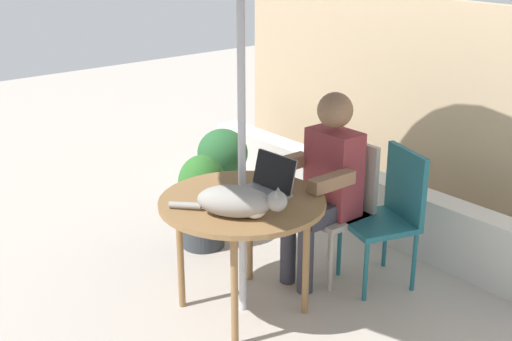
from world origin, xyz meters
name	(u,v)px	position (x,y,z in m)	size (l,w,h in m)	color
ground_plane	(243,309)	(0.00, 0.00, 0.00)	(14.00, 14.00, 0.00)	#ADA399
fence_back	(456,118)	(0.00, 1.98, 0.83)	(4.53, 0.08, 1.66)	tan
planter_wall_low	(399,214)	(0.00, 1.41, 0.22)	(4.08, 0.20, 0.44)	beige
patio_table	(242,210)	(0.00, 0.00, 0.64)	(0.94, 0.94, 0.71)	olive
chair_occupied	(342,198)	(0.00, 0.81, 0.51)	(0.40, 0.40, 0.87)	#B2A899
chair_empty	(391,208)	(0.31, 0.93, 0.51)	(0.50, 0.50, 0.87)	#1E606B
person_seated	(325,178)	(0.00, 0.66, 0.68)	(0.48, 0.48, 1.21)	maroon
laptop	(268,182)	(0.01, 0.18, 0.77)	(0.32, 0.27, 0.21)	gray
cat	(239,202)	(0.17, -0.16, 0.79)	(0.55, 0.42, 0.17)	gray
potted_plant_near_fence	(223,168)	(-1.25, 0.79, 0.36)	(0.39, 0.39, 0.67)	#9E5138
potted_plant_by_chair	(202,200)	(-0.85, 0.31, 0.35)	(0.33, 0.33, 0.67)	#33383D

